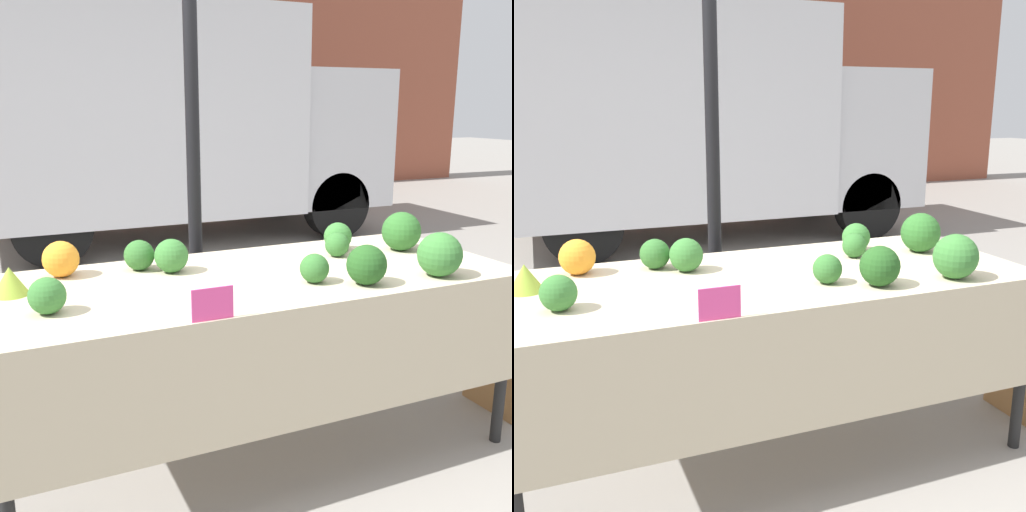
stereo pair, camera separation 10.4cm
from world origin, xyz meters
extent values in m
plane|color=gray|center=(0.00, 0.00, 0.00)|extent=(40.00, 40.00, 0.00)
cylinder|color=black|center=(-0.04, 0.69, 1.17)|extent=(0.07, 0.07, 2.34)
cube|color=silver|center=(0.46, 4.51, 1.43)|extent=(3.45, 2.04, 2.16)
cube|color=silver|center=(2.78, 4.51, 1.12)|extent=(1.19, 1.87, 1.56)
cylinder|color=black|center=(2.66, 3.69, 0.38)|extent=(0.76, 0.22, 0.76)
cylinder|color=black|center=(2.66, 5.34, 0.38)|extent=(0.76, 0.22, 0.76)
cylinder|color=black|center=(-0.49, 3.69, 0.38)|extent=(0.76, 0.22, 0.76)
cylinder|color=black|center=(-0.49, 5.34, 0.38)|extent=(0.76, 0.22, 0.76)
cube|color=beige|center=(0.00, 0.00, 0.80)|extent=(2.20, 0.91, 0.03)
cube|color=beige|center=(0.00, -0.45, 0.56)|extent=(2.20, 0.01, 0.45)
cylinder|color=black|center=(-1.04, -0.39, 0.39)|extent=(0.05, 0.05, 0.79)
cylinder|color=black|center=(1.04, -0.39, 0.39)|extent=(0.05, 0.05, 0.79)
cylinder|color=black|center=(1.04, 0.39, 0.39)|extent=(0.05, 0.05, 0.79)
sphere|color=orange|center=(-0.75, 0.30, 0.89)|extent=(0.15, 0.15, 0.15)
cone|color=#93B238|center=(-0.95, 0.12, 0.87)|extent=(0.14, 0.14, 0.11)
sphere|color=#2D6628|center=(0.82, 0.11, 0.91)|extent=(0.19, 0.19, 0.19)
sphere|color=#336B2D|center=(0.17, -0.20, 0.88)|extent=(0.12, 0.12, 0.12)
sphere|color=#336B2D|center=(0.47, 0.13, 0.88)|extent=(0.11, 0.11, 0.11)
sphere|color=#336B2D|center=(-0.43, 0.27, 0.88)|extent=(0.13, 0.13, 0.13)
sphere|color=#387533|center=(0.54, 0.23, 0.89)|extent=(0.14, 0.14, 0.14)
sphere|color=#387533|center=(-0.85, -0.16, 0.88)|extent=(0.13, 0.13, 0.13)
sphere|color=#387533|center=(0.68, -0.33, 0.91)|extent=(0.18, 0.18, 0.18)
sphere|color=#387533|center=(-0.31, 0.18, 0.89)|extent=(0.14, 0.14, 0.14)
sphere|color=#23511E|center=(0.34, -0.31, 0.90)|extent=(0.16, 0.16, 0.16)
cube|color=#EF4793|center=(-0.35, -0.44, 0.88)|extent=(0.15, 0.01, 0.11)
camera|label=1|loc=(-0.98, -2.21, 1.51)|focal=42.00mm
camera|label=2|loc=(-0.89, -2.25, 1.51)|focal=42.00mm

